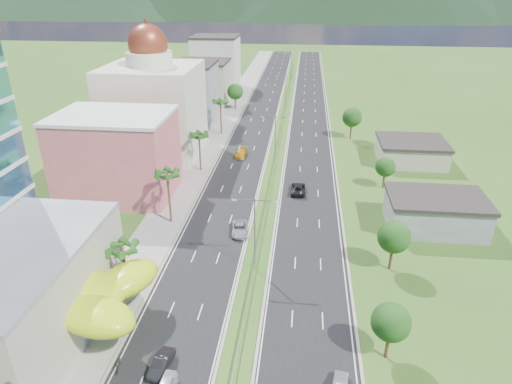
% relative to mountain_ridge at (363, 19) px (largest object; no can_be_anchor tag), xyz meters
% --- Properties ---
extents(ground, '(500.00, 500.00, 0.00)m').
position_rel_mountain_ridge_xyz_m(ground, '(-60.00, -450.00, 0.00)').
color(ground, '#2D5119').
rests_on(ground, ground).
extents(road_left, '(11.00, 260.00, 0.04)m').
position_rel_mountain_ridge_xyz_m(road_left, '(-67.50, -360.00, 0.02)').
color(road_left, black).
rests_on(road_left, ground).
extents(road_right, '(11.00, 260.00, 0.04)m').
position_rel_mountain_ridge_xyz_m(road_right, '(-52.50, -360.00, 0.02)').
color(road_right, black).
rests_on(road_right, ground).
extents(sidewalk_left, '(7.00, 260.00, 0.12)m').
position_rel_mountain_ridge_xyz_m(sidewalk_left, '(-77.00, -360.00, 0.06)').
color(sidewalk_left, gray).
rests_on(sidewalk_left, ground).
extents(median_guardrail, '(0.10, 216.06, 0.76)m').
position_rel_mountain_ridge_xyz_m(median_guardrail, '(-60.00, -378.01, 0.62)').
color(median_guardrail, gray).
rests_on(median_guardrail, ground).
extents(streetlight_median_b, '(6.04, 0.25, 11.00)m').
position_rel_mountain_ridge_xyz_m(streetlight_median_b, '(-60.00, -440.00, 6.75)').
color(streetlight_median_b, gray).
rests_on(streetlight_median_b, ground).
extents(streetlight_median_c, '(6.04, 0.25, 11.00)m').
position_rel_mountain_ridge_xyz_m(streetlight_median_c, '(-60.00, -400.00, 6.75)').
color(streetlight_median_c, gray).
rests_on(streetlight_median_c, ground).
extents(streetlight_median_d, '(6.04, 0.25, 11.00)m').
position_rel_mountain_ridge_xyz_m(streetlight_median_d, '(-60.00, -355.00, 6.75)').
color(streetlight_median_d, gray).
rests_on(streetlight_median_d, ground).
extents(streetlight_median_e, '(6.04, 0.25, 11.00)m').
position_rel_mountain_ridge_xyz_m(streetlight_median_e, '(-60.00, -310.00, 6.75)').
color(streetlight_median_e, gray).
rests_on(streetlight_median_e, ground).
extents(lime_canopy, '(18.00, 15.00, 7.40)m').
position_rel_mountain_ridge_xyz_m(lime_canopy, '(-80.00, -454.00, 4.99)').
color(lime_canopy, '#B9DD15').
rests_on(lime_canopy, ground).
extents(pink_shophouse, '(20.00, 15.00, 15.00)m').
position_rel_mountain_ridge_xyz_m(pink_shophouse, '(-88.00, -418.00, 7.50)').
color(pink_shophouse, '#CC5468').
rests_on(pink_shophouse, ground).
extents(domed_building, '(20.00, 20.00, 28.70)m').
position_rel_mountain_ridge_xyz_m(domed_building, '(-88.00, -395.00, 11.35)').
color(domed_building, beige).
rests_on(domed_building, ground).
extents(midrise_grey, '(16.00, 15.00, 16.00)m').
position_rel_mountain_ridge_xyz_m(midrise_grey, '(-87.00, -370.00, 8.00)').
color(midrise_grey, slate).
rests_on(midrise_grey, ground).
extents(midrise_beige, '(16.00, 15.00, 13.00)m').
position_rel_mountain_ridge_xyz_m(midrise_beige, '(-87.00, -348.00, 6.50)').
color(midrise_beige, '#ADA28E').
rests_on(midrise_beige, ground).
extents(midrise_white, '(16.00, 15.00, 18.00)m').
position_rel_mountain_ridge_xyz_m(midrise_white, '(-87.00, -325.00, 9.00)').
color(midrise_white, silver).
rests_on(midrise_white, ground).
extents(shed_near, '(15.00, 10.00, 5.00)m').
position_rel_mountain_ridge_xyz_m(shed_near, '(-32.00, -425.00, 2.50)').
color(shed_near, slate).
rests_on(shed_near, ground).
extents(shed_far, '(14.00, 12.00, 4.40)m').
position_rel_mountain_ridge_xyz_m(shed_far, '(-30.00, -395.00, 2.20)').
color(shed_far, '#ADA28E').
rests_on(shed_far, ground).
extents(palm_tree_b, '(3.60, 3.60, 8.10)m').
position_rel_mountain_ridge_xyz_m(palm_tree_b, '(-75.50, -448.00, 7.06)').
color(palm_tree_b, '#47301C').
rests_on(palm_tree_b, ground).
extents(palm_tree_c, '(3.60, 3.60, 9.60)m').
position_rel_mountain_ridge_xyz_m(palm_tree_c, '(-75.50, -428.00, 8.50)').
color(palm_tree_c, '#47301C').
rests_on(palm_tree_c, ground).
extents(palm_tree_d, '(3.60, 3.60, 8.60)m').
position_rel_mountain_ridge_xyz_m(palm_tree_d, '(-75.50, -405.00, 7.54)').
color(palm_tree_d, '#47301C').
rests_on(palm_tree_d, ground).
extents(palm_tree_e, '(3.60, 3.60, 9.40)m').
position_rel_mountain_ridge_xyz_m(palm_tree_e, '(-75.50, -380.00, 8.31)').
color(palm_tree_e, '#47301C').
rests_on(palm_tree_e, ground).
extents(leafy_tree_lfar, '(4.90, 4.90, 8.05)m').
position_rel_mountain_ridge_xyz_m(leafy_tree_lfar, '(-75.50, -355.00, 5.58)').
color(leafy_tree_lfar, '#47301C').
rests_on(leafy_tree_lfar, ground).
extents(leafy_tree_ra, '(4.20, 4.20, 6.90)m').
position_rel_mountain_ridge_xyz_m(leafy_tree_ra, '(-44.00, -455.00, 4.78)').
color(leafy_tree_ra, '#47301C').
rests_on(leafy_tree_ra, ground).
extents(leafy_tree_rb, '(4.55, 4.55, 7.47)m').
position_rel_mountain_ridge_xyz_m(leafy_tree_rb, '(-41.00, -438.00, 5.18)').
color(leafy_tree_rb, '#47301C').
rests_on(leafy_tree_rb, ground).
extents(leafy_tree_rc, '(3.85, 3.85, 6.33)m').
position_rel_mountain_ridge_xyz_m(leafy_tree_rc, '(-38.00, -410.00, 4.37)').
color(leafy_tree_rc, '#47301C').
rests_on(leafy_tree_rc, ground).
extents(leafy_tree_rd, '(4.90, 4.90, 8.05)m').
position_rel_mountain_ridge_xyz_m(leafy_tree_rd, '(-42.00, -380.00, 5.58)').
color(leafy_tree_rd, '#47301C').
rests_on(leafy_tree_rd, ground).
extents(mountain_ridge, '(860.00, 140.00, 90.00)m').
position_rel_mountain_ridge_xyz_m(mountain_ridge, '(0.00, 0.00, 0.00)').
color(mountain_ridge, black).
rests_on(mountain_ridge, ground).
extents(car_dark_left, '(2.08, 4.56, 1.45)m').
position_rel_mountain_ridge_xyz_m(car_dark_left, '(-67.73, -459.29, 0.77)').
color(car_dark_left, black).
rests_on(car_dark_left, road_left).
extents(car_silver_mid_left, '(3.17, 5.70, 1.51)m').
position_rel_mountain_ridge_xyz_m(car_silver_mid_left, '(-63.49, -430.45, 0.79)').
color(car_silver_mid_left, '#999CA1').
rests_on(car_silver_mid_left, road_left).
extents(car_yellow_far_left, '(2.45, 5.47, 1.56)m').
position_rel_mountain_ridge_xyz_m(car_yellow_far_left, '(-68.04, -395.93, 0.82)').
color(car_yellow_far_left, gold).
rests_on(car_yellow_far_left, road_left).
extents(car_dark_far_right, '(2.71, 5.83, 1.62)m').
position_rel_mountain_ridge_xyz_m(car_dark_far_right, '(-54.52, -414.00, 0.85)').
color(car_dark_far_right, black).
rests_on(car_dark_far_right, road_right).
extents(motorcycle, '(0.95, 2.19, 1.36)m').
position_rel_mountain_ridge_xyz_m(motorcycle, '(-72.23, -459.76, 0.72)').
color(motorcycle, black).
rests_on(motorcycle, road_left).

